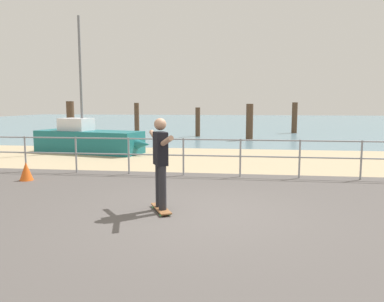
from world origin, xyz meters
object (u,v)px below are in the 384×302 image
skateboard (161,209)px  skateboarder (161,158)px  sailboat (92,140)px  traffic_cone (26,172)px

skateboard → skateboarder: 0.95m
skateboard → skateboarder: bearing=-90.0°
sailboat → skateboard: bearing=-60.2°
sailboat → skateboard: sailboat is taller
skateboard → traffic_cone: bearing=150.0°
traffic_cone → skateboarder: bearing=-30.0°
skateboarder → traffic_cone: (-4.06, 2.34, -0.77)m
sailboat → skateboard: 9.17m
sailboat → skateboarder: 9.18m
skateboard → sailboat: bearing=119.8°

